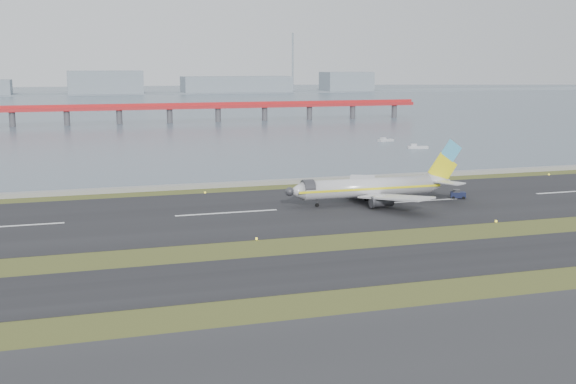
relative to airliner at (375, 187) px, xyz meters
name	(u,v)px	position (x,y,z in m)	size (l,w,h in m)	color
ground	(269,251)	(-31.16, -30.50, -3.46)	(1000.00, 1000.00, 0.00)	#334619
taxiway_strip	(292,272)	(-31.16, -42.50, -3.41)	(1000.00, 18.00, 0.10)	black
runway_strip	(227,213)	(-31.16, -0.50, -3.41)	(1000.00, 45.00, 0.10)	black
seawall	(199,186)	(-31.16, 29.50, -2.96)	(1000.00, 2.50, 1.00)	gray
bay_water	(104,102)	(-31.16, 429.50, -3.46)	(1400.00, 800.00, 1.30)	#485667
red_pier	(169,108)	(-11.16, 219.50, 3.82)	(260.00, 5.00, 10.20)	red
far_shoreline	(109,87)	(-17.54, 589.50, 2.61)	(1400.00, 80.00, 60.50)	gray
airliner	(375,187)	(0.00, 0.00, 0.00)	(38.52, 32.89, 12.80)	silver
pushback_tug	(458,194)	(19.28, -0.16, -2.49)	(3.56, 2.85, 2.00)	#131936
workboat_near	(417,147)	(54.13, 86.27, -2.94)	(7.04, 4.01, 1.63)	silver
workboat_far	(385,140)	(53.32, 110.19, -2.96)	(6.76, 3.92, 1.57)	silver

